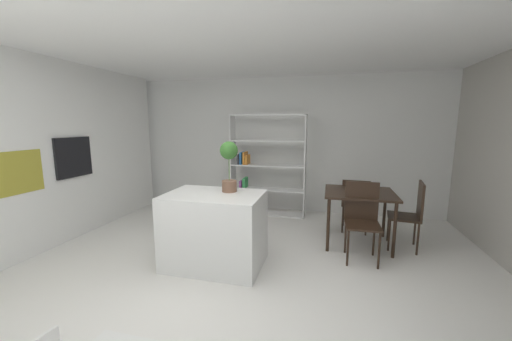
{
  "coord_description": "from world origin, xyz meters",
  "views": [
    {
      "loc": [
        1.11,
        -2.74,
        1.72
      ],
      "look_at": [
        0.21,
        0.86,
        1.12
      ],
      "focal_mm": 20.41,
      "sensor_mm": 36.0,
      "label": 1
    }
  ],
  "objects_px": {
    "potted_plant_on_island": "(229,161)",
    "open_bookshelf": "(262,170)",
    "dining_chair_window_side": "(412,210)",
    "dining_chair_far": "(355,201)",
    "dining_chair_near": "(362,214)",
    "dining_table": "(359,198)",
    "built_in_oven": "(74,157)",
    "kitchen_island": "(215,230)"
  },
  "relations": [
    {
      "from": "dining_chair_far",
      "to": "dining_chair_window_side",
      "type": "bearing_deg",
      "value": 150.62
    },
    {
      "from": "built_in_oven",
      "to": "dining_table",
      "type": "relative_size",
      "value": 0.64
    },
    {
      "from": "dining_chair_window_side",
      "to": "dining_chair_near",
      "type": "xyz_separation_m",
      "value": [
        -0.69,
        -0.43,
        0.02
      ]
    },
    {
      "from": "built_in_oven",
      "to": "potted_plant_on_island",
      "type": "distance_m",
      "value": 2.52
    },
    {
      "from": "dining_chair_window_side",
      "to": "dining_chair_far",
      "type": "relative_size",
      "value": 1.1
    },
    {
      "from": "kitchen_island",
      "to": "dining_chair_window_side",
      "type": "distance_m",
      "value": 2.67
    },
    {
      "from": "built_in_oven",
      "to": "kitchen_island",
      "type": "xyz_separation_m",
      "value": [
        2.37,
        -0.35,
        -0.78
      ]
    },
    {
      "from": "open_bookshelf",
      "to": "dining_chair_far",
      "type": "relative_size",
      "value": 2.19
    },
    {
      "from": "dining_chair_far",
      "to": "dining_chair_near",
      "type": "xyz_separation_m",
      "value": [
        0.0,
        -0.9,
        0.06
      ]
    },
    {
      "from": "built_in_oven",
      "to": "potted_plant_on_island",
      "type": "height_order",
      "value": "built_in_oven"
    },
    {
      "from": "kitchen_island",
      "to": "dining_chair_near",
      "type": "relative_size",
      "value": 1.17
    },
    {
      "from": "open_bookshelf",
      "to": "dining_table",
      "type": "distance_m",
      "value": 1.97
    },
    {
      "from": "potted_plant_on_island",
      "to": "dining_chair_window_side",
      "type": "distance_m",
      "value": 2.58
    },
    {
      "from": "kitchen_island",
      "to": "dining_chair_near",
      "type": "distance_m",
      "value": 1.87
    },
    {
      "from": "potted_plant_on_island",
      "to": "open_bookshelf",
      "type": "xyz_separation_m",
      "value": [
        -0.04,
        2.0,
        -0.41
      ]
    },
    {
      "from": "potted_plant_on_island",
      "to": "dining_chair_window_side",
      "type": "relative_size",
      "value": 0.65
    },
    {
      "from": "dining_table",
      "to": "built_in_oven",
      "type": "bearing_deg",
      "value": -169.83
    },
    {
      "from": "potted_plant_on_island",
      "to": "built_in_oven",
      "type": "bearing_deg",
      "value": 175.51
    },
    {
      "from": "dining_chair_window_side",
      "to": "potted_plant_on_island",
      "type": "bearing_deg",
      "value": -59.73
    },
    {
      "from": "built_in_oven",
      "to": "dining_chair_window_side",
      "type": "distance_m",
      "value": 4.91
    },
    {
      "from": "open_bookshelf",
      "to": "dining_chair_window_side",
      "type": "distance_m",
      "value": 2.6
    },
    {
      "from": "potted_plant_on_island",
      "to": "dining_table",
      "type": "xyz_separation_m",
      "value": [
        1.61,
        0.94,
        -0.59
      ]
    },
    {
      "from": "open_bookshelf",
      "to": "dining_chair_far",
      "type": "xyz_separation_m",
      "value": [
        1.65,
        -0.6,
        -0.34
      ]
    },
    {
      "from": "kitchen_island",
      "to": "dining_chair_far",
      "type": "relative_size",
      "value": 1.33
    },
    {
      "from": "dining_chair_far",
      "to": "kitchen_island",
      "type": "bearing_deg",
      "value": 46.25
    },
    {
      "from": "open_bookshelf",
      "to": "dining_chair_far",
      "type": "distance_m",
      "value": 1.79
    },
    {
      "from": "dining_chair_far",
      "to": "potted_plant_on_island",
      "type": "bearing_deg",
      "value": 45.63
    },
    {
      "from": "potted_plant_on_island",
      "to": "dining_chair_near",
      "type": "relative_size",
      "value": 0.63
    },
    {
      "from": "open_bookshelf",
      "to": "dining_chair_window_side",
      "type": "relative_size",
      "value": 1.99
    },
    {
      "from": "open_bookshelf",
      "to": "dining_chair_near",
      "type": "xyz_separation_m",
      "value": [
        1.65,
        -1.5,
        -0.29
      ]
    },
    {
      "from": "dining_chair_near",
      "to": "built_in_oven",
      "type": "bearing_deg",
      "value": -177.16
    },
    {
      "from": "built_in_oven",
      "to": "dining_table",
      "type": "xyz_separation_m",
      "value": [
        4.12,
        0.74,
        -0.55
      ]
    },
    {
      "from": "dining_chair_near",
      "to": "potted_plant_on_island",
      "type": "bearing_deg",
      "value": -164.23
    },
    {
      "from": "built_in_oven",
      "to": "dining_chair_far",
      "type": "relative_size",
      "value": 0.71
    },
    {
      "from": "potted_plant_on_island",
      "to": "open_bookshelf",
      "type": "relative_size",
      "value": 0.33
    },
    {
      "from": "dining_chair_far",
      "to": "open_bookshelf",
      "type": "bearing_deg",
      "value": -15.43
    },
    {
      "from": "kitchen_island",
      "to": "open_bookshelf",
      "type": "relative_size",
      "value": 0.61
    },
    {
      "from": "potted_plant_on_island",
      "to": "dining_table",
      "type": "distance_m",
      "value": 1.95
    },
    {
      "from": "dining_chair_far",
      "to": "dining_chair_near",
      "type": "distance_m",
      "value": 0.9
    },
    {
      "from": "potted_plant_on_island",
      "to": "dining_chair_far",
      "type": "distance_m",
      "value": 2.25
    },
    {
      "from": "dining_table",
      "to": "dining_chair_window_side",
      "type": "distance_m",
      "value": 0.7
    },
    {
      "from": "potted_plant_on_island",
      "to": "open_bookshelf",
      "type": "distance_m",
      "value": 2.04
    }
  ]
}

